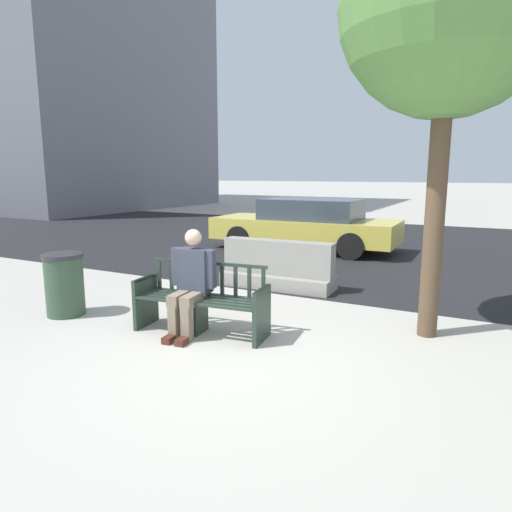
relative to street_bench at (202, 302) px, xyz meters
The scene contains 9 objects.
ground_plane 1.02m from the street_bench, 37.77° to the right, with size 200.00×200.00×0.00m, color #ADA89E.
street_asphalt 8.17m from the street_bench, 84.78° to the left, with size 120.00×12.00×0.01m, color black.
street_bench is the anchor object (origin of this frame).
seated_person 0.32m from the street_bench, 146.33° to the right, with size 0.59×0.75×1.31m.
jersey_barrier_centre 2.56m from the street_bench, 92.82° to the left, with size 2.02×0.74×0.84m.
street_tree 4.43m from the street_bench, 25.62° to the left, with size 2.46×2.46×5.05m.
car_taxi_near 6.64m from the street_bench, 100.06° to the left, with size 4.82×1.97×1.34m.
trash_bin 2.16m from the street_bench, behind, with size 0.55×0.55×0.89m.
building_far_left 28.73m from the street_bench, 145.35° to the left, with size 16.76×13.50×22.26m.
Camera 1 is at (2.43, -4.02, 2.00)m, focal length 32.00 mm.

